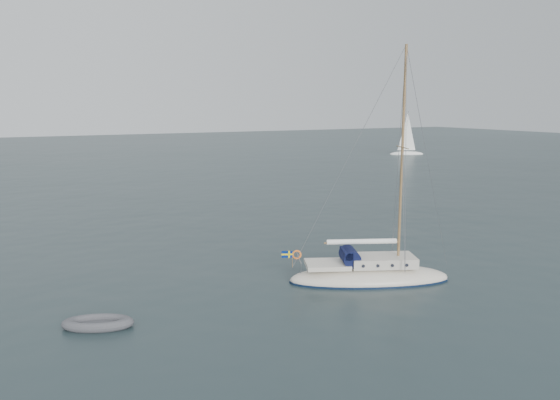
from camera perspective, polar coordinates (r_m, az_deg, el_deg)
ground at (r=28.60m, az=4.29°, el=-8.81°), size 300.00×300.00×0.00m
sailboat at (r=29.17m, az=9.38°, el=-6.57°), size 8.90×2.67×12.68m
dinghy at (r=24.53m, az=-18.50°, el=-12.11°), size 2.98×1.35×0.43m
distant_yacht_b at (r=104.31m, az=13.14°, el=6.65°), size 6.42×3.42×8.50m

